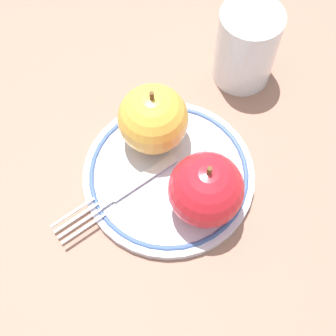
{
  "coord_description": "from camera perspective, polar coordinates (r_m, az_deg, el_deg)",
  "views": [
    {
      "loc": [
        0.07,
        -0.24,
        0.52
      ],
      "look_at": [
        0.01,
        -0.0,
        0.03
      ],
      "focal_mm": 50.0,
      "sensor_mm": 36.0,
      "label": 1
    }
  ],
  "objects": [
    {
      "name": "apple_second_whole",
      "position": [
        0.55,
        -1.84,
        5.98
      ],
      "size": [
        0.08,
        0.08,
        0.09
      ],
      "color": "gold",
      "rests_on": "plate"
    },
    {
      "name": "plate",
      "position": [
        0.56,
        0.0,
        -1.22
      ],
      "size": [
        0.21,
        0.21,
        0.01
      ],
      "color": "silver",
      "rests_on": "ground_plane"
    },
    {
      "name": "apple_red_whole",
      "position": [
        0.51,
        4.65,
        -2.66
      ],
      "size": [
        0.08,
        0.08,
        0.09
      ],
      "color": "red",
      "rests_on": "plate"
    },
    {
      "name": "drinking_glass",
      "position": [
        0.62,
        9.51,
        14.39
      ],
      "size": [
        0.08,
        0.08,
        0.11
      ],
      "primitive_type": "cylinder",
      "color": "silver",
      "rests_on": "ground_plane"
    },
    {
      "name": "fork",
      "position": [
        0.55,
        -5.73,
        -2.96
      ],
      "size": [
        0.12,
        0.14,
        0.0
      ],
      "rotation": [
        0.0,
        0.0,
        4.0
      ],
      "color": "silver",
      "rests_on": "plate"
    },
    {
      "name": "ground_plane",
      "position": [
        0.57,
        -1.1,
        -0.92
      ],
      "size": [
        2.0,
        2.0,
        0.0
      ],
      "primitive_type": "plane",
      "color": "#8F6452"
    }
  ]
}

